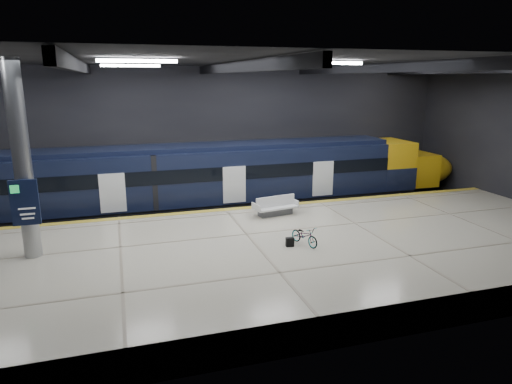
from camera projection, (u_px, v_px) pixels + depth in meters
name	position (u px, v px, depth m)	size (l,w,h in m)	color
ground	(241.00, 251.00, 19.94)	(30.00, 30.00, 0.00)	black
room_shell	(239.00, 119.00, 18.56)	(30.10, 16.10, 8.05)	black
platform	(257.00, 260.00, 17.49)	(30.00, 11.00, 1.10)	beige
safety_strip	(226.00, 210.00, 22.22)	(30.00, 0.40, 0.01)	gold
rails	(214.00, 214.00, 25.02)	(30.00, 1.52, 0.16)	gray
train	(206.00, 179.00, 24.42)	(29.40, 2.84, 3.79)	black
bench	(275.00, 208.00, 21.29)	(2.19, 1.21, 0.92)	#595B60
bicycle	(305.00, 236.00, 17.46)	(0.49, 1.41, 0.74)	#99999E
pannier_bag	(290.00, 242.00, 17.33)	(0.30, 0.18, 0.35)	black
info_column	(22.00, 164.00, 15.62)	(0.90, 0.78, 6.90)	#9EA0A5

